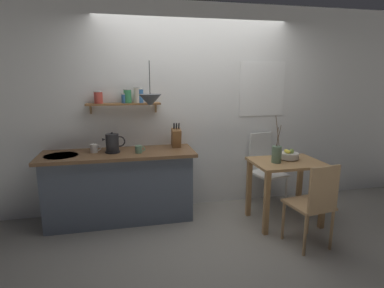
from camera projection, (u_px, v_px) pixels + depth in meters
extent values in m
plane|color=gray|center=(204.00, 222.00, 3.87)|extent=(14.00, 14.00, 0.00)
cube|color=white|center=(207.00, 108.00, 4.25)|extent=(6.80, 0.10, 2.70)
cube|color=white|center=(262.00, 89.00, 4.30)|extent=(0.65, 0.01, 0.74)
cube|color=silver|center=(262.00, 89.00, 4.31)|extent=(0.59, 0.01, 0.68)
cube|color=slate|center=(120.00, 188.00, 3.88)|extent=(1.74, 0.52, 0.84)
cube|color=brown|center=(118.00, 154.00, 3.76)|extent=(1.83, 0.63, 0.04)
cylinder|color=#B7BABF|center=(61.00, 156.00, 3.60)|extent=(0.38, 0.38, 0.01)
cube|color=brown|center=(124.00, 104.00, 3.84)|extent=(0.90, 0.18, 0.02)
cube|color=#99754C|center=(91.00, 109.00, 3.85)|extent=(0.02, 0.06, 0.12)
cube|color=#99754C|center=(156.00, 108.00, 4.02)|extent=(0.02, 0.06, 0.12)
cylinder|color=#BC4238|center=(98.00, 98.00, 3.76)|extent=(0.10, 0.10, 0.14)
cylinder|color=silver|center=(98.00, 92.00, 3.75)|extent=(0.11, 0.11, 0.01)
cylinder|color=#3366A3|center=(124.00, 99.00, 3.83)|extent=(0.07, 0.07, 0.11)
cylinder|color=silver|center=(124.00, 94.00, 3.82)|extent=(0.07, 0.07, 0.01)
cylinder|color=#388E56|center=(128.00, 96.00, 3.83)|extent=(0.09, 0.09, 0.16)
cylinder|color=silver|center=(127.00, 89.00, 3.81)|extent=(0.10, 0.10, 0.01)
cylinder|color=beige|center=(138.00, 95.00, 3.86)|extent=(0.10, 0.10, 0.18)
cylinder|color=silver|center=(138.00, 87.00, 3.84)|extent=(0.10, 0.10, 0.01)
cylinder|color=#3366A3|center=(140.00, 96.00, 3.86)|extent=(0.10, 0.10, 0.16)
cylinder|color=silver|center=(139.00, 89.00, 3.84)|extent=(0.10, 0.10, 0.01)
cube|color=tan|center=(286.00, 162.00, 3.75)|extent=(0.82, 0.61, 0.03)
cube|color=tan|center=(267.00, 204.00, 3.51)|extent=(0.06, 0.06, 0.75)
cube|color=tan|center=(323.00, 198.00, 3.66)|extent=(0.06, 0.06, 0.75)
cube|color=tan|center=(249.00, 188.00, 4.00)|extent=(0.06, 0.06, 0.75)
cube|color=tan|center=(299.00, 184.00, 4.15)|extent=(0.06, 0.06, 0.75)
cube|color=tan|center=(308.00, 205.00, 3.28)|extent=(0.45, 0.46, 0.03)
cube|color=tan|center=(324.00, 189.00, 3.06)|extent=(0.35, 0.07, 0.46)
cylinder|color=tan|center=(308.00, 216.00, 3.55)|extent=(0.03, 0.03, 0.44)
cylinder|color=tan|center=(283.00, 220.00, 3.44)|extent=(0.03, 0.03, 0.44)
cylinder|color=tan|center=(332.00, 230.00, 3.23)|extent=(0.03, 0.03, 0.44)
cylinder|color=tan|center=(305.00, 235.00, 3.11)|extent=(0.03, 0.03, 0.44)
cube|color=white|center=(268.00, 173.00, 4.31)|extent=(0.48, 0.51, 0.03)
cube|color=white|center=(260.00, 151.00, 4.43)|extent=(0.35, 0.10, 0.52)
cylinder|color=white|center=(266.00, 196.00, 4.13)|extent=(0.03, 0.03, 0.45)
cylinder|color=white|center=(286.00, 192.00, 4.26)|extent=(0.03, 0.03, 0.45)
cylinder|color=white|center=(249.00, 187.00, 4.46)|extent=(0.03, 0.03, 0.45)
cylinder|color=white|center=(269.00, 184.00, 4.60)|extent=(0.03, 0.03, 0.45)
cylinder|color=silver|center=(289.00, 159.00, 3.82)|extent=(0.10, 0.10, 0.01)
cylinder|color=silver|center=(289.00, 156.00, 3.81)|extent=(0.23, 0.23, 0.07)
ellipsoid|color=yellow|center=(287.00, 151.00, 3.79)|extent=(0.07, 0.13, 0.04)
sphere|color=#8EA84C|center=(291.00, 151.00, 3.79)|extent=(0.06, 0.06, 0.06)
cylinder|color=#567056|center=(277.00, 154.00, 3.66)|extent=(0.11, 0.11, 0.20)
cylinder|color=brown|center=(278.00, 131.00, 3.60)|extent=(0.07, 0.01, 0.36)
cylinder|color=brown|center=(278.00, 137.00, 3.62)|extent=(0.01, 0.01, 0.22)
cylinder|color=brown|center=(279.00, 136.00, 3.62)|extent=(0.06, 0.03, 0.25)
cylinder|color=black|center=(113.00, 152.00, 3.74)|extent=(0.18, 0.18, 0.02)
cylinder|color=#232326|center=(112.00, 143.00, 3.72)|extent=(0.15, 0.15, 0.21)
sphere|color=black|center=(112.00, 133.00, 3.70)|extent=(0.02, 0.02, 0.02)
cone|color=#232326|center=(104.00, 140.00, 3.69)|extent=(0.04, 0.04, 0.04)
torus|color=black|center=(120.00, 141.00, 3.74)|extent=(0.13, 0.02, 0.13)
cube|color=brown|center=(176.00, 138.00, 4.00)|extent=(0.11, 0.17, 0.25)
cylinder|color=black|center=(174.00, 126.00, 3.93)|extent=(0.02, 0.03, 0.08)
cylinder|color=black|center=(176.00, 126.00, 3.94)|extent=(0.02, 0.03, 0.08)
cylinder|color=black|center=(179.00, 126.00, 3.94)|extent=(0.02, 0.03, 0.08)
cylinder|color=white|center=(94.00, 148.00, 3.74)|extent=(0.09, 0.09, 0.10)
torus|color=white|center=(98.00, 148.00, 3.75)|extent=(0.07, 0.01, 0.07)
cylinder|color=slate|center=(139.00, 149.00, 3.71)|extent=(0.08, 0.08, 0.09)
torus|color=slate|center=(143.00, 149.00, 3.72)|extent=(0.06, 0.01, 0.06)
cylinder|color=black|center=(150.00, 78.00, 3.53)|extent=(0.01, 0.01, 0.37)
cone|color=#4C5156|center=(150.00, 101.00, 3.58)|extent=(0.26, 0.26, 0.14)
sphere|color=white|center=(150.00, 105.00, 3.59)|extent=(0.04, 0.04, 0.04)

